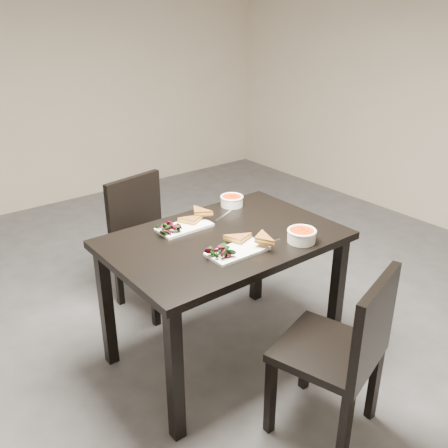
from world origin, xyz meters
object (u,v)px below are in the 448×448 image
plate_near (237,251)px  soup_bowl_far (232,200)px  chair_far (147,234)px  soup_bowl_near (302,235)px  plate_far (184,227)px  chair_near (345,347)px  table (224,253)px

plate_near → soup_bowl_far: bearing=53.8°
chair_far → soup_bowl_near: chair_far is taller
chair_far → soup_bowl_far: (0.33, -0.46, 0.30)m
plate_far → chair_near: bearing=-79.9°
soup_bowl_far → plate_near: bearing=-126.2°
chair_far → chair_near: bearing=-97.0°
soup_bowl_near → plate_far: (-0.38, 0.50, -0.03)m
soup_bowl_far → table: bearing=-134.1°
plate_near → soup_bowl_near: soup_bowl_near is taller
chair_far → plate_near: 1.00m
plate_near → plate_far: size_ratio=1.03×
soup_bowl_far → chair_near: bearing=-102.2°
table → chair_far: 0.79m
plate_near → plate_far: same height
soup_bowl_near → plate_far: bearing=127.3°
plate_near → soup_bowl_far: (0.36, 0.50, 0.03)m
plate_near → soup_bowl_near: size_ratio=2.02×
plate_far → plate_near: bearing=-83.5°
chair_far → plate_near: size_ratio=2.81×
chair_far → soup_bowl_far: chair_far is taller
chair_near → soup_bowl_near: chair_near is taller
soup_bowl_near → chair_far: bearing=105.8°
plate_near → plate_far: (-0.05, 0.39, -0.00)m
table → chair_far: chair_far is taller
table → chair_far: size_ratio=1.41×
plate_near → soup_bowl_near: (0.33, -0.10, 0.03)m
table → soup_bowl_far: (0.30, 0.31, 0.13)m
table → soup_bowl_near: bearing=-46.9°
plate_near → plate_far: bearing=96.5°
table → chair_near: (0.07, -0.77, -0.17)m
soup_bowl_near → soup_bowl_far: size_ratio=1.08×
soup_bowl_near → soup_bowl_far: 0.60m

